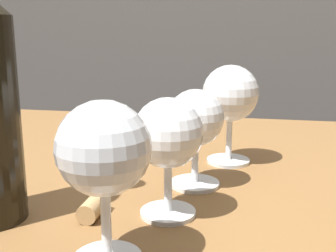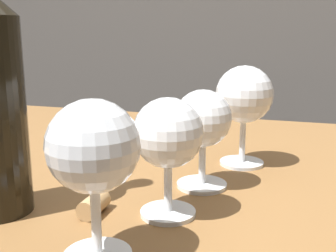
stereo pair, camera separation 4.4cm
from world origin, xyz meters
TOP-DOWN VIEW (x-y plane):
  - dining_table at (0.00, 0.00)m, footprint 1.26×0.77m
  - wine_glass_pinot at (-0.01, -0.26)m, footprint 0.08×0.08m
  - wine_glass_merlot at (0.02, -0.16)m, footprint 0.08×0.08m
  - wine_glass_white at (0.04, -0.06)m, footprint 0.07×0.07m
  - wine_glass_chardonnay at (0.08, 0.05)m, footprint 0.08×0.08m
  - cork at (-0.06, -0.18)m, footprint 0.02×0.04m

SIDE VIEW (x-z plane):
  - dining_table at x=0.00m, z-range 0.27..1.03m
  - cork at x=-0.06m, z-range 0.75..0.78m
  - wine_glass_white at x=0.04m, z-range 0.78..0.90m
  - wine_glass_merlot at x=0.02m, z-range 0.78..0.91m
  - wine_glass_pinot at x=-0.01m, z-range 0.78..0.93m
  - wine_glass_chardonnay at x=0.08m, z-range 0.78..0.93m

